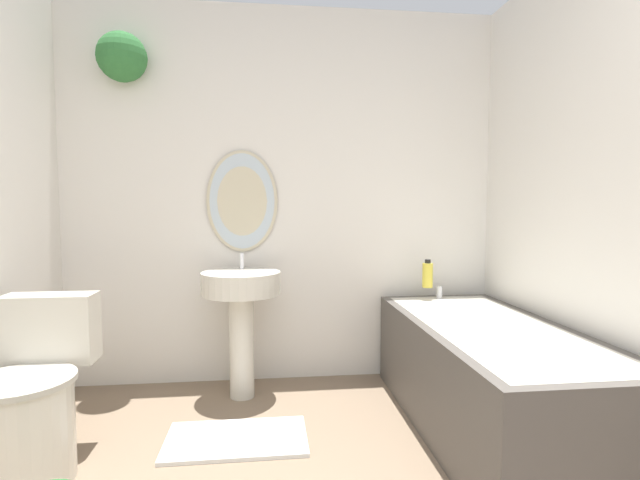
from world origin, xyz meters
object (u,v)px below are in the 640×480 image
object	(u,v)px
pedestal_sink	(241,303)
shampoo_bottle	(428,275)
toilet	(30,404)
bathtub	(490,376)

from	to	relation	value
pedestal_sink	shampoo_bottle	bearing A→B (deg)	4.48
pedestal_sink	shampoo_bottle	xyz separation A→B (m)	(1.17, 0.09, 0.14)
shampoo_bottle	pedestal_sink	bearing A→B (deg)	-175.52
toilet	pedestal_sink	distance (m)	1.14
bathtub	shampoo_bottle	distance (m)	0.79
toilet	shampoo_bottle	bearing A→B (deg)	21.94
pedestal_sink	bathtub	xyz separation A→B (m)	(1.26, -0.58, -0.28)
toilet	pedestal_sink	size ratio (longest dim) A/B	0.86
toilet	shampoo_bottle	world-z (taller)	shampoo_bottle
toilet	shampoo_bottle	xyz separation A→B (m)	(2.01, 0.81, 0.40)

